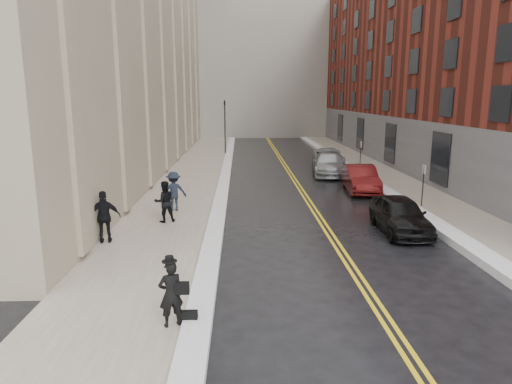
{
  "coord_description": "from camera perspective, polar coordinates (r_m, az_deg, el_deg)",
  "views": [
    {
      "loc": [
        -1.13,
        -13.87,
        5.51
      ],
      "look_at": [
        -0.5,
        4.78,
        1.6
      ],
      "focal_mm": 32.0,
      "sensor_mm": 36.0,
      "label": 1
    }
  ],
  "objects": [
    {
      "name": "sidewalk_left",
      "position": [
        30.55,
        -8.25,
        1.46
      ],
      "size": [
        4.0,
        64.0,
        0.15
      ],
      "primitive_type": "cube",
      "color": "gray",
      "rests_on": "ground"
    },
    {
      "name": "parking_sign_near",
      "position": [
        24.02,
        20.17,
        1.15
      ],
      "size": [
        0.06,
        0.35,
        2.23
      ],
      "color": "black",
      "rests_on": "ground"
    },
    {
      "name": "pedestrian_a",
      "position": [
        20.14,
        -11.38,
        -1.19
      ],
      "size": [
        1.06,
        0.95,
        1.81
      ],
      "primitive_type": "imported",
      "rotation": [
        0.0,
        0.0,
        3.5
      ],
      "color": "black",
      "rests_on": "sidewalk_left"
    },
    {
      "name": "car_black",
      "position": [
        19.73,
        17.56,
        -2.7
      ],
      "size": [
        1.87,
        4.43,
        1.49
      ],
      "primitive_type": "imported",
      "rotation": [
        0.0,
        0.0,
        -0.02
      ],
      "color": "black",
      "rests_on": "ground"
    },
    {
      "name": "ground",
      "position": [
        14.97,
        2.56,
        -9.78
      ],
      "size": [
        160.0,
        160.0,
        0.0
      ],
      "primitive_type": "plane",
      "color": "black",
      "rests_on": "ground"
    },
    {
      "name": "parking_sign_far",
      "position": [
        35.3,
        12.93,
        4.78
      ],
      "size": [
        0.06,
        0.35,
        2.23
      ],
      "color": "black",
      "rests_on": "ground"
    },
    {
      "name": "sidewalk_right",
      "position": [
        32.01,
        16.54,
        1.57
      ],
      "size": [
        3.0,
        64.0,
        0.15
      ],
      "primitive_type": "cube",
      "color": "gray",
      "rests_on": "ground"
    },
    {
      "name": "pedestrian_b",
      "position": [
        22.08,
        -10.25,
        0.1
      ],
      "size": [
        1.37,
        1.02,
        1.88
      ],
      "primitive_type": "imported",
      "rotation": [
        0.0,
        0.0,
        3.43
      ],
      "color": "black",
      "rests_on": "sidewalk_left"
    },
    {
      "name": "pedestrian_main",
      "position": [
        11.18,
        -10.61,
        -12.41
      ],
      "size": [
        0.69,
        0.59,
        1.62
      ],
      "primitive_type": "imported",
      "rotation": [
        0.0,
        0.0,
        3.55
      ],
      "color": "black",
      "rests_on": "sidewalk_left"
    },
    {
      "name": "snow_ridge_right",
      "position": [
        31.46,
        13.35,
        1.7
      ],
      "size": [
        0.85,
        60.8,
        0.3
      ],
      "primitive_type": "cube",
      "color": "white",
      "rests_on": "ground"
    },
    {
      "name": "lane_stripe_a",
      "position": [
        30.58,
        4.68,
        1.42
      ],
      "size": [
        0.12,
        64.0,
        0.01
      ],
      "primitive_type": "cube",
      "color": "gold",
      "rests_on": "ground"
    },
    {
      "name": "traffic_signal",
      "position": [
        43.96,
        -3.91,
        8.65
      ],
      "size": [
        0.18,
        0.15,
        5.2
      ],
      "color": "black",
      "rests_on": "ground"
    },
    {
      "name": "car_silver_near",
      "position": [
        33.13,
        9.1,
        3.49
      ],
      "size": [
        2.82,
        5.64,
        1.57
      ],
      "primitive_type": "imported",
      "rotation": [
        0.0,
        0.0,
        -0.12
      ],
      "color": "#95999C",
      "rests_on": "ground"
    },
    {
      "name": "car_silver_far",
      "position": [
        37.46,
        9.01,
        4.33
      ],
      "size": [
        2.81,
        5.29,
        1.42
      ],
      "primitive_type": "imported",
      "rotation": [
        0.0,
        0.0,
        -0.09
      ],
      "color": "#A7ABAF",
      "rests_on": "ground"
    },
    {
      "name": "building_right",
      "position": [
        41.46,
        25.77,
        15.54
      ],
      "size": [
        14.0,
        50.0,
        18.0
      ],
      "primitive_type": "cube",
      "color": "maroon",
      "rests_on": "ground"
    },
    {
      "name": "lane_stripe_b",
      "position": [
        30.61,
        5.12,
        1.42
      ],
      "size": [
        0.12,
        64.0,
        0.01
      ],
      "primitive_type": "cube",
      "color": "gold",
      "rests_on": "ground"
    },
    {
      "name": "pedestrian_c",
      "position": [
        17.86,
        -18.4,
        -2.97
      ],
      "size": [
        1.23,
        0.71,
        1.96
      ],
      "primitive_type": "imported",
      "rotation": [
        0.0,
        0.0,
        3.36
      ],
      "color": "black",
      "rests_on": "sidewalk_left"
    },
    {
      "name": "snow_ridge_left",
      "position": [
        30.37,
        -3.94,
        1.61
      ],
      "size": [
        0.7,
        60.8,
        0.26
      ],
      "primitive_type": "cube",
      "color": "white",
      "rests_on": "ground"
    },
    {
      "name": "car_maroon",
      "position": [
        27.5,
        12.94,
        1.63
      ],
      "size": [
        2.01,
        4.84,
        1.56
      ],
      "primitive_type": "imported",
      "rotation": [
        0.0,
        0.0,
        -0.08
      ],
      "color": "#4E0E0D",
      "rests_on": "ground"
    }
  ]
}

